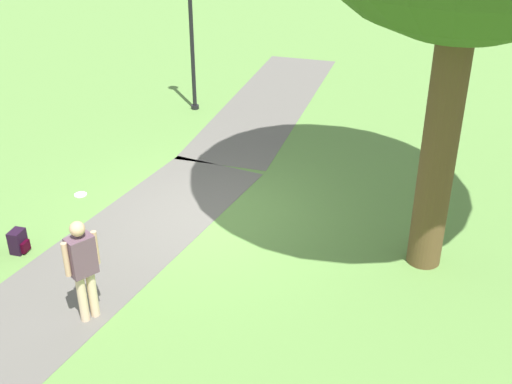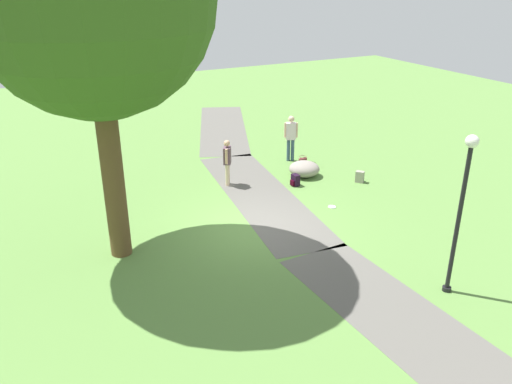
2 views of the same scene
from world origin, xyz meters
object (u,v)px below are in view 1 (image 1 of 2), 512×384
(lamp_post, at_px, (191,19))
(frisbee_on_grass, at_px, (80,195))
(backpack_by_boulder, at_px, (19,242))
(man_near_boulder, at_px, (83,265))

(lamp_post, bearing_deg, frisbee_on_grass, -3.21)
(lamp_post, height_order, backpack_by_boulder, lamp_post)
(man_near_boulder, distance_m, backpack_by_boulder, 2.42)
(frisbee_on_grass, bearing_deg, lamp_post, 176.79)
(lamp_post, height_order, man_near_boulder, lamp_post)
(man_near_boulder, relative_size, frisbee_on_grass, 6.63)
(man_near_boulder, bearing_deg, frisbee_on_grass, -145.94)
(frisbee_on_grass, bearing_deg, backpack_by_boulder, 3.22)
(backpack_by_boulder, bearing_deg, man_near_boulder, 60.91)
(man_near_boulder, height_order, backpack_by_boulder, man_near_boulder)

